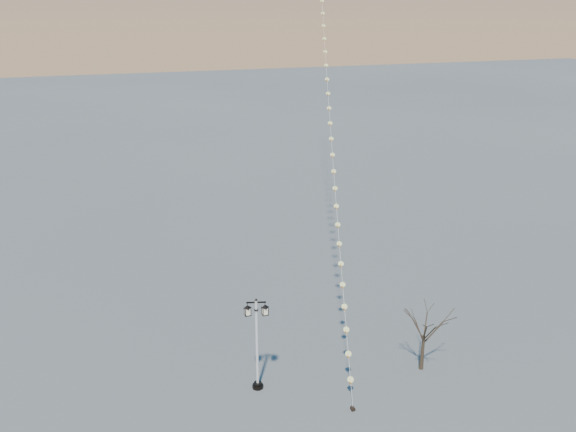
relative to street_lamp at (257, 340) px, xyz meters
name	(u,v)px	position (x,y,z in m)	size (l,w,h in m)	color
ground	(308,415)	(1.77, -2.82, -2.86)	(300.00, 300.00, 0.00)	#545455
street_lamp	(257,340)	(0.00, 0.00, 0.00)	(1.29, 0.67, 5.17)	black
bare_tree	(425,326)	(8.93, -1.11, -0.19)	(2.32, 2.32, 3.85)	#32271C
kite_train	(327,51)	(10.39, 17.60, 12.49)	(13.47, 42.17, 30.89)	black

